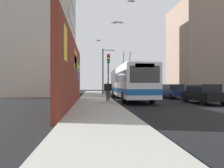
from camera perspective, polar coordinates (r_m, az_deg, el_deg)
ground_plane at (r=18.72m, az=0.24°, el=-4.90°), size 80.00×80.00×0.00m
sidewalk_slab at (r=18.62m, az=-4.68°, el=-4.70°), size 48.00×3.20×0.15m
graffiti_wall at (r=14.45m, az=-11.30°, el=3.14°), size 13.61×0.32×4.75m
building_far_left at (r=32.32m, az=-19.28°, el=15.96°), size 11.82×8.78×21.02m
building_far_right at (r=38.72m, az=23.90°, el=8.88°), size 9.26×8.99×15.23m
city_bus at (r=20.14m, az=4.96°, el=0.64°), size 11.81×2.62×5.07m
parked_car_black at (r=17.73m, az=24.61°, el=-2.46°), size 4.09×1.88×1.58m
parked_car_navy at (r=23.24m, az=16.89°, el=-1.91°), size 4.56×1.80×1.58m
parked_car_white at (r=28.50m, az=12.52°, el=-1.58°), size 4.81×1.95×1.58m
pedestrian_at_curb at (r=17.12m, az=-1.17°, el=-1.52°), size 0.23×0.68×1.68m
traffic_light at (r=19.52m, az=-1.05°, el=4.36°), size 0.49×0.28×4.38m
street_lamp at (r=27.25m, az=-2.21°, el=4.50°), size 0.44×1.71×6.26m
flying_pigeons at (r=20.48m, az=0.91°, el=16.96°), size 7.13×2.75×2.18m
curbside_puddle at (r=19.52m, az=1.76°, el=-4.70°), size 1.99×1.99×0.00m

